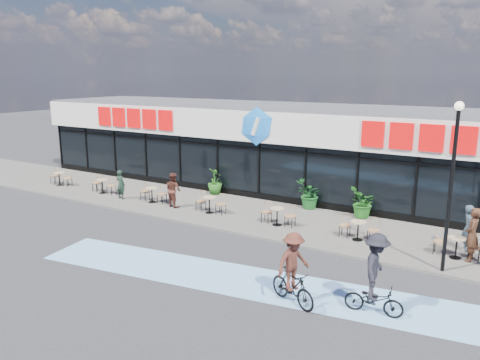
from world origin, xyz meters
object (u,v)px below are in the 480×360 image
Objects in this scene: bistro_set_0 at (61,177)px; patron_right at (173,190)px; potted_plant_left at (215,181)px; pedestrian_a at (472,235)px; cyclist_b at (375,278)px; patron_left at (121,184)px; lamp_post at (452,174)px; cyclist_a at (293,273)px; pedestrian_b at (469,228)px; potted_plant_right at (363,203)px; potted_plant_mid at (309,195)px.

bistro_set_0 is 8.28m from patron_right.
potted_plant_left is 12.79m from pedestrian_a.
cyclist_b is at bearing -15.17° from bistro_set_0.
patron_left is 3.19m from patron_right.
lamp_post is 15.53m from patron_left.
cyclist_b is at bearing 16.73° from cyclist_a.
lamp_post is 3.38m from pedestrian_b.
patron_left is 14.90m from cyclist_b.
cyclist_b is at bearing 166.54° from patron_left.
potted_plant_right is 0.74× the size of pedestrian_a.
pedestrian_a is (0.66, 1.37, -2.27)m from lamp_post.
lamp_post is 3.62× the size of patron_left.
bistro_set_0 is 0.83× the size of pedestrian_a.
bistro_set_0 is 20.88m from pedestrian_b.
pedestrian_a reaches higher than bistro_set_0.
patron_right is 12.78m from pedestrian_a.
bistro_set_0 is at bearing 175.89° from lamp_post.
patron_right is (3.17, 0.26, 0.08)m from patron_left.
cyclist_b reaches higher than pedestrian_a.
potted_plant_right is (7.89, -0.15, 0.00)m from potted_plant_left.
lamp_post reaches higher than potted_plant_mid.
lamp_post is 2.90× the size of pedestrian_a.
bistro_set_0 is 19.90m from cyclist_b.
cyclist_a is at bearing -69.96° from potted_plant_mid.
potted_plant_right is 0.60× the size of cyclist_b.
cyclist_a is (3.17, -8.69, 0.16)m from potted_plant_mid.
pedestrian_a is (21.05, -0.10, 0.48)m from bistro_set_0.
patron_right is (-8.23, -2.86, 0.14)m from potted_plant_right.
lamp_post reaches higher than pedestrian_b.
lamp_post is 3.95× the size of potted_plant_mid.
patron_left is 0.80× the size of pedestrian_a.
bistro_set_0 is at bearing -170.63° from potted_plant_right.
potted_plant_right is 0.83× the size of patron_right.
cyclist_a is at bearing -163.27° from cyclist_b.
cyclist_b reaches higher than patron_left.
pedestrian_b is (20.85, 0.92, 0.38)m from bistro_set_0.
potted_plant_left is at bearing -131.68° from patron_left.
pedestrian_a is 1.04m from pedestrian_b.
cyclist_b is (14.11, -4.80, 0.20)m from patron_left.
patron_right is (-0.34, -3.01, 0.14)m from potted_plant_left.
patron_left is 0.89× the size of pedestrian_b.
cyclist_b reaches higher than potted_plant_left.
pedestrian_b reaches higher than patron_right.
patron_left is at bearing 78.05° from pedestrian_b.
potted_plant_mid is (5.33, -0.02, 0.00)m from potted_plant_left.
patron_left is at bearing 155.67° from cyclist_a.
patron_right is at bearing 173.78° from lamp_post.
cyclist_b is (-1.65, -6.13, 0.11)m from pedestrian_b.
lamp_post is at bearing -178.62° from patron_left.
lamp_post is 2.73m from pedestrian_a.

